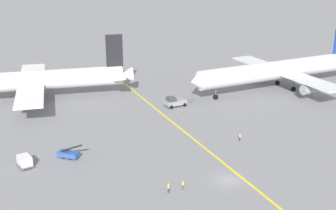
{
  "coord_description": "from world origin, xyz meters",
  "views": [
    {
      "loc": [
        -37.26,
        -60.05,
        37.15
      ],
      "look_at": [
        1.8,
        29.78,
        4.0
      ],
      "focal_mm": 49.43,
      "sensor_mm": 36.0,
      "label": 1
    }
  ],
  "objects_px": {
    "airliner_at_gate_left": "(23,81)",
    "airliner_being_pushed": "(278,70)",
    "traffic_cone_nose_right": "(182,112)",
    "gse_belt_loader_portside": "(69,154)",
    "ground_crew_marshaller_foreground": "(240,137)",
    "pushback_tug": "(175,102)",
    "gse_container_dolly_flat": "(25,161)",
    "ground_crew_ramp_agent_by_cones": "(169,188)",
    "ground_crew_wing_walker_right": "(183,185)"
  },
  "relations": [
    {
      "from": "airliner_at_gate_left",
      "to": "airliner_being_pushed",
      "type": "distance_m",
      "value": 68.01
    },
    {
      "from": "airliner_being_pushed",
      "to": "traffic_cone_nose_right",
      "type": "bearing_deg",
      "value": -167.82
    },
    {
      "from": "gse_belt_loader_portside",
      "to": "ground_crew_marshaller_foreground",
      "type": "bearing_deg",
      "value": -9.69
    },
    {
      "from": "airliner_at_gate_left",
      "to": "airliner_being_pushed",
      "type": "xyz_separation_m",
      "value": [
        65.76,
        -17.34,
        0.25
      ]
    },
    {
      "from": "airliner_being_pushed",
      "to": "pushback_tug",
      "type": "distance_m",
      "value": 32.37
    },
    {
      "from": "gse_container_dolly_flat",
      "to": "ground_crew_ramp_agent_by_cones",
      "type": "height_order",
      "value": "gse_container_dolly_flat"
    },
    {
      "from": "ground_crew_ramp_agent_by_cones",
      "to": "airliner_at_gate_left",
      "type": "bearing_deg",
      "value": 104.58
    },
    {
      "from": "traffic_cone_nose_right",
      "to": "airliner_being_pushed",
      "type": "bearing_deg",
      "value": 12.18
    },
    {
      "from": "airliner_being_pushed",
      "to": "gse_container_dolly_flat",
      "type": "relative_size",
      "value": 15.1
    },
    {
      "from": "airliner_at_gate_left",
      "to": "gse_belt_loader_portside",
      "type": "height_order",
      "value": "airliner_at_gate_left"
    },
    {
      "from": "airliner_being_pushed",
      "to": "ground_crew_ramp_agent_by_cones",
      "type": "xyz_separation_m",
      "value": [
        -50.67,
        -40.67,
        -4.65
      ]
    },
    {
      "from": "gse_container_dolly_flat",
      "to": "ground_crew_wing_walker_right",
      "type": "height_order",
      "value": "gse_container_dolly_flat"
    },
    {
      "from": "ground_crew_marshaller_foreground",
      "to": "traffic_cone_nose_right",
      "type": "relative_size",
      "value": 2.65
    },
    {
      "from": "gse_belt_loader_portside",
      "to": "ground_crew_wing_walker_right",
      "type": "xyz_separation_m",
      "value": [
        14.48,
        -19.38,
        0.05
      ]
    },
    {
      "from": "gse_belt_loader_portside",
      "to": "ground_crew_marshaller_foreground",
      "type": "relative_size",
      "value": 2.81
    },
    {
      "from": "airliner_being_pushed",
      "to": "ground_crew_marshaller_foreground",
      "type": "bearing_deg",
      "value": -136.88
    },
    {
      "from": "ground_crew_marshaller_foreground",
      "to": "gse_container_dolly_flat",
      "type": "bearing_deg",
      "value": 173.06
    },
    {
      "from": "airliner_at_gate_left",
      "to": "gse_container_dolly_flat",
      "type": "distance_m",
      "value": 39.78
    },
    {
      "from": "gse_container_dolly_flat",
      "to": "ground_crew_marshaller_foreground",
      "type": "relative_size",
      "value": 2.26
    },
    {
      "from": "pushback_tug",
      "to": "ground_crew_marshaller_foreground",
      "type": "relative_size",
      "value": 5.35
    },
    {
      "from": "ground_crew_wing_walker_right",
      "to": "traffic_cone_nose_right",
      "type": "relative_size",
      "value": 2.79
    },
    {
      "from": "airliner_being_pushed",
      "to": "ground_crew_marshaller_foreground",
      "type": "height_order",
      "value": "airliner_being_pushed"
    },
    {
      "from": "pushback_tug",
      "to": "gse_container_dolly_flat",
      "type": "relative_size",
      "value": 2.36
    },
    {
      "from": "gse_belt_loader_portside",
      "to": "traffic_cone_nose_right",
      "type": "xyz_separation_m",
      "value": [
        30.15,
        14.25,
        -0.55
      ]
    },
    {
      "from": "airliner_being_pushed",
      "to": "pushback_tug",
      "type": "xyz_separation_m",
      "value": [
        -32.04,
        -1.73,
        -4.33
      ]
    },
    {
      "from": "airliner_being_pushed",
      "to": "ground_crew_ramp_agent_by_cones",
      "type": "relative_size",
      "value": 33.35
    },
    {
      "from": "airliner_at_gate_left",
      "to": "pushback_tug",
      "type": "xyz_separation_m",
      "value": [
        33.72,
        -19.07,
        -4.07
      ]
    },
    {
      "from": "pushback_tug",
      "to": "ground_crew_wing_walker_right",
      "type": "distance_m",
      "value": 42.1
    },
    {
      "from": "gse_belt_loader_portside",
      "to": "airliner_being_pushed",
      "type": "bearing_deg",
      "value": 18.75
    },
    {
      "from": "pushback_tug",
      "to": "gse_belt_loader_portside",
      "type": "xyz_separation_m",
      "value": [
        -30.57,
        -19.52,
        -0.34
      ]
    },
    {
      "from": "airliner_being_pushed",
      "to": "airliner_at_gate_left",
      "type": "bearing_deg",
      "value": 165.23
    },
    {
      "from": "airliner_at_gate_left",
      "to": "ground_crew_ramp_agent_by_cones",
      "type": "distance_m",
      "value": 60.1
    },
    {
      "from": "airliner_at_gate_left",
      "to": "traffic_cone_nose_right",
      "type": "distance_m",
      "value": 41.55
    },
    {
      "from": "airliner_being_pushed",
      "to": "gse_belt_loader_portside",
      "type": "height_order",
      "value": "airliner_being_pushed"
    },
    {
      "from": "airliner_being_pushed",
      "to": "gse_container_dolly_flat",
      "type": "xyz_separation_m",
      "value": [
        -70.62,
        -21.93,
        -4.32
      ]
    },
    {
      "from": "gse_belt_loader_portside",
      "to": "traffic_cone_nose_right",
      "type": "bearing_deg",
      "value": 25.29
    },
    {
      "from": "airliner_at_gate_left",
      "to": "airliner_being_pushed",
      "type": "relative_size",
      "value": 1.05
    },
    {
      "from": "gse_belt_loader_portside",
      "to": "ground_crew_marshaller_foreground",
      "type": "xyz_separation_m",
      "value": [
        33.76,
        -5.76,
        -0.0
      ]
    },
    {
      "from": "airliner_at_gate_left",
      "to": "gse_belt_loader_portside",
      "type": "xyz_separation_m",
      "value": [
        3.16,
        -38.59,
        -4.41
      ]
    },
    {
      "from": "airliner_at_gate_left",
      "to": "pushback_tug",
      "type": "distance_m",
      "value": 38.96
    },
    {
      "from": "airliner_being_pushed",
      "to": "pushback_tug",
      "type": "height_order",
      "value": "airliner_being_pushed"
    },
    {
      "from": "gse_belt_loader_portside",
      "to": "ground_crew_ramp_agent_by_cones",
      "type": "distance_m",
      "value": 22.79
    },
    {
      "from": "gse_belt_loader_portside",
      "to": "ground_crew_marshaller_foreground",
      "type": "distance_m",
      "value": 34.24
    },
    {
      "from": "ground_crew_ramp_agent_by_cones",
      "to": "gse_belt_loader_portside",
      "type": "bearing_deg",
      "value": 121.57
    },
    {
      "from": "traffic_cone_nose_right",
      "to": "ground_crew_ramp_agent_by_cones",
      "type": "bearing_deg",
      "value": -118.41
    },
    {
      "from": "gse_belt_loader_portside",
      "to": "ground_crew_ramp_agent_by_cones",
      "type": "relative_size",
      "value": 2.74
    },
    {
      "from": "pushback_tug",
      "to": "ground_crew_marshaller_foreground",
      "type": "bearing_deg",
      "value": -82.81
    },
    {
      "from": "pushback_tug",
      "to": "airliner_at_gate_left",
      "type": "bearing_deg",
      "value": 150.51
    },
    {
      "from": "gse_container_dolly_flat",
      "to": "ground_crew_marshaller_foreground",
      "type": "xyz_separation_m",
      "value": [
        41.77,
        -5.08,
        -0.35
      ]
    },
    {
      "from": "pushback_tug",
      "to": "ground_crew_wing_walker_right",
      "type": "relative_size",
      "value": 5.07
    }
  ]
}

